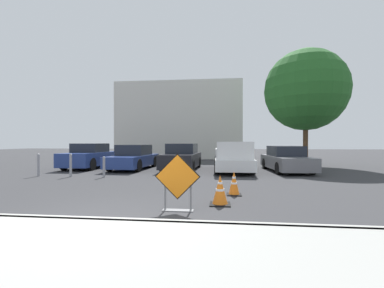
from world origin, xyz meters
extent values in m
plane|color=#333335|center=(0.00, 10.00, 0.00)|extent=(96.00, 96.00, 0.00)
cube|color=#999993|center=(0.00, -1.60, 0.07)|extent=(21.97, 3.19, 0.14)
cube|color=#999993|center=(0.00, 0.00, 0.07)|extent=(21.97, 0.20, 0.14)
cube|color=black|center=(1.38, 1.15, 0.80)|extent=(1.05, 0.02, 1.05)
cube|color=orange|center=(1.38, 1.13, 0.80)|extent=(0.99, 0.02, 0.99)
cube|color=slate|center=(1.38, 1.19, 0.01)|extent=(0.71, 0.20, 0.02)
cube|color=slate|center=(1.08, 1.19, 0.40)|extent=(0.04, 0.04, 0.80)
cube|color=slate|center=(1.67, 1.19, 0.40)|extent=(0.04, 0.04, 0.80)
cube|color=black|center=(2.34, 1.88, 0.01)|extent=(0.52, 0.52, 0.03)
cone|color=orange|center=(2.34, 1.88, 0.39)|extent=(0.38, 0.38, 0.72)
cylinder|color=white|center=(2.34, 1.88, 0.55)|extent=(0.12, 0.12, 0.06)
cylinder|color=white|center=(2.34, 1.88, 0.37)|extent=(0.21, 0.21, 0.06)
cube|color=black|center=(2.75, 3.13, 0.01)|extent=(0.43, 0.43, 0.03)
cone|color=orange|center=(2.75, 3.13, 0.37)|extent=(0.32, 0.32, 0.68)
cylinder|color=white|center=(2.75, 3.13, 0.52)|extent=(0.10, 0.10, 0.06)
cylinder|color=white|center=(2.75, 3.13, 0.36)|extent=(0.18, 0.18, 0.06)
cube|color=navy|center=(-5.63, 10.34, 0.58)|extent=(1.82, 4.28, 0.77)
cube|color=#1E232D|center=(-5.63, 10.45, 1.24)|extent=(1.59, 1.97, 0.54)
cylinder|color=black|center=(-4.80, 9.02, 0.36)|extent=(0.20, 0.71, 0.71)
cylinder|color=black|center=(-6.45, 9.01, 0.36)|extent=(0.20, 0.71, 0.71)
cylinder|color=black|center=(-4.81, 11.67, 0.36)|extent=(0.20, 0.71, 0.71)
cylinder|color=black|center=(-6.47, 11.66, 0.36)|extent=(0.20, 0.71, 0.71)
cube|color=navy|center=(-2.75, 10.07, 0.51)|extent=(1.94, 4.64, 0.63)
cube|color=#1E232D|center=(-2.74, 10.18, 1.13)|extent=(1.63, 2.16, 0.61)
cylinder|color=black|center=(-1.99, 8.62, 0.35)|extent=(0.23, 0.71, 0.70)
cylinder|color=black|center=(-3.61, 8.69, 0.35)|extent=(0.23, 0.71, 0.70)
cylinder|color=black|center=(-1.88, 11.45, 0.35)|extent=(0.23, 0.71, 0.70)
cylinder|color=black|center=(-3.50, 11.52, 0.35)|extent=(0.23, 0.71, 0.70)
cube|color=black|center=(0.14, 10.07, 0.56)|extent=(1.93, 4.42, 0.75)
cube|color=#1E232D|center=(0.14, 10.18, 1.22)|extent=(1.63, 2.06, 0.57)
cylinder|color=black|center=(0.90, 8.69, 0.33)|extent=(0.22, 0.67, 0.66)
cylinder|color=black|center=(-0.73, 8.75, 0.33)|extent=(0.22, 0.67, 0.66)
cylinder|color=black|center=(1.00, 11.39, 0.33)|extent=(0.22, 0.67, 0.66)
cylinder|color=black|center=(-0.63, 11.45, 0.33)|extent=(0.22, 0.67, 0.66)
cube|color=silver|center=(3.02, 9.69, 0.48)|extent=(1.95, 5.24, 0.55)
cube|color=silver|center=(3.03, 8.52, 1.18)|extent=(1.76, 2.11, 0.85)
cube|color=silver|center=(2.99, 11.94, 0.98)|extent=(1.78, 0.12, 0.45)
cube|color=silver|center=(3.90, 10.74, 0.98)|extent=(0.13, 2.50, 0.45)
cube|color=silver|center=(2.12, 10.72, 0.98)|extent=(0.13, 2.50, 0.45)
cylinder|color=black|center=(3.90, 8.14, 0.38)|extent=(0.25, 0.76, 0.76)
cylinder|color=black|center=(2.17, 8.12, 0.38)|extent=(0.25, 0.76, 0.76)
cylinder|color=black|center=(3.87, 11.27, 0.38)|extent=(0.25, 0.76, 0.76)
cylinder|color=black|center=(2.14, 11.25, 0.38)|extent=(0.25, 0.76, 0.76)
cube|color=slate|center=(5.90, 9.79, 0.50)|extent=(2.04, 4.61, 0.66)
cube|color=#1E232D|center=(5.90, 9.90, 1.11)|extent=(1.68, 2.17, 0.55)
cylinder|color=black|center=(6.80, 8.45, 0.31)|extent=(0.24, 0.62, 0.61)
cylinder|color=black|center=(5.19, 8.35, 0.31)|extent=(0.24, 0.62, 0.61)
cylinder|color=black|center=(6.62, 11.24, 0.31)|extent=(0.24, 0.62, 0.61)
cylinder|color=black|center=(5.01, 11.14, 0.31)|extent=(0.24, 0.62, 0.61)
cylinder|color=gray|center=(-2.85, 6.40, 0.44)|extent=(0.11, 0.11, 0.89)
sphere|color=gray|center=(-2.85, 6.40, 0.89)|extent=(0.12, 0.12, 0.12)
cylinder|color=gray|center=(-4.44, 6.40, 0.51)|extent=(0.11, 0.11, 1.01)
sphere|color=gray|center=(-4.44, 6.40, 1.01)|extent=(0.12, 0.12, 0.12)
cylinder|color=gray|center=(-6.03, 6.40, 0.50)|extent=(0.11, 0.11, 1.00)
sphere|color=gray|center=(-6.03, 6.40, 1.00)|extent=(0.12, 0.12, 0.12)
cube|color=beige|center=(-1.74, 21.64, 3.73)|extent=(12.24, 5.00, 7.46)
cylinder|color=#513823|center=(8.02, 13.26, 1.53)|extent=(0.32, 0.32, 3.06)
sphere|color=#235B23|center=(8.02, 13.26, 5.08)|extent=(5.39, 5.39, 5.39)
camera|label=1|loc=(2.34, -4.61, 1.57)|focal=24.00mm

